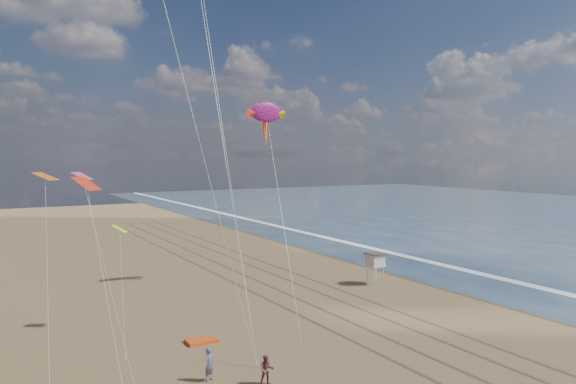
{
  "coord_description": "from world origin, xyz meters",
  "views": [
    {
      "loc": [
        -23.21,
        -13.78,
        12.59
      ],
      "look_at": [
        -0.72,
        26.0,
        9.5
      ],
      "focal_mm": 35.0,
      "sensor_mm": 36.0,
      "label": 1
    }
  ],
  "objects_px": {
    "kite_flyer_a": "(209,364)",
    "grounded_kite": "(201,341)",
    "kite_flyer_b": "(267,370)",
    "lifeguard_stand": "(375,260)",
    "show_kite": "(266,113)"
  },
  "relations": [
    {
      "from": "lifeguard_stand",
      "to": "show_kite",
      "type": "bearing_deg",
      "value": 144.9
    },
    {
      "from": "show_kite",
      "to": "kite_flyer_a",
      "type": "distance_m",
      "value": 28.97
    },
    {
      "from": "lifeguard_stand",
      "to": "kite_flyer_a",
      "type": "height_order",
      "value": "lifeguard_stand"
    },
    {
      "from": "lifeguard_stand",
      "to": "grounded_kite",
      "type": "xyz_separation_m",
      "value": [
        -20.72,
        -7.69,
        -2.23
      ]
    },
    {
      "from": "kite_flyer_b",
      "to": "grounded_kite",
      "type": "bearing_deg",
      "value": 118.64
    },
    {
      "from": "kite_flyer_a",
      "to": "grounded_kite",
      "type": "bearing_deg",
      "value": 41.49
    },
    {
      "from": "kite_flyer_a",
      "to": "kite_flyer_b",
      "type": "xyz_separation_m",
      "value": [
        2.52,
        -2.03,
        -0.11
      ]
    },
    {
      "from": "show_kite",
      "to": "kite_flyer_b",
      "type": "bearing_deg",
      "value": -117.3
    },
    {
      "from": "kite_flyer_a",
      "to": "show_kite",
      "type": "bearing_deg",
      "value": 23.44
    },
    {
      "from": "show_kite",
      "to": "lifeguard_stand",
      "type": "bearing_deg",
      "value": -35.1
    },
    {
      "from": "kite_flyer_a",
      "to": "lifeguard_stand",
      "type": "bearing_deg",
      "value": -0.14
    },
    {
      "from": "lifeguard_stand",
      "to": "kite_flyer_a",
      "type": "relative_size",
      "value": 1.61
    },
    {
      "from": "show_kite",
      "to": "kite_flyer_a",
      "type": "relative_size",
      "value": 12.82
    },
    {
      "from": "kite_flyer_b",
      "to": "show_kite",
      "type": "bearing_deg",
      "value": 86.83
    },
    {
      "from": "grounded_kite",
      "to": "kite_flyer_a",
      "type": "bearing_deg",
      "value": -106.87
    }
  ]
}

